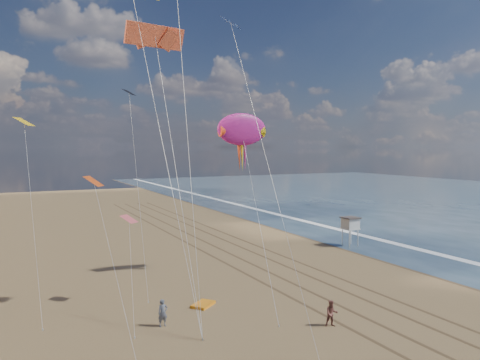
{
  "coord_description": "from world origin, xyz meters",
  "views": [
    {
      "loc": [
        -22.38,
        -14.41,
        12.7
      ],
      "look_at": [
        -2.09,
        26.0,
        9.5
      ],
      "focal_mm": 35.0,
      "sensor_mm": 36.0,
      "label": 1
    }
  ],
  "objects_px": {
    "kite_flyer_a": "(163,313)",
    "kite_flyer_b": "(332,313)",
    "show_kite": "(242,130)",
    "lifeguard_stand": "(350,224)",
    "grounded_kite": "(203,304)"
  },
  "relations": [
    {
      "from": "kite_flyer_a",
      "to": "kite_flyer_b",
      "type": "xyz_separation_m",
      "value": [
        10.69,
        -5.38,
        -0.03
      ]
    },
    {
      "from": "kite_flyer_b",
      "to": "kite_flyer_a",
      "type": "bearing_deg",
      "value": 175.26
    },
    {
      "from": "show_kite",
      "to": "kite_flyer_b",
      "type": "bearing_deg",
      "value": -92.93
    },
    {
      "from": "lifeguard_stand",
      "to": "show_kite",
      "type": "height_order",
      "value": "show_kite"
    },
    {
      "from": "grounded_kite",
      "to": "show_kite",
      "type": "height_order",
      "value": "show_kite"
    },
    {
      "from": "kite_flyer_a",
      "to": "kite_flyer_b",
      "type": "height_order",
      "value": "kite_flyer_a"
    },
    {
      "from": "lifeguard_stand",
      "to": "grounded_kite",
      "type": "relative_size",
      "value": 1.88
    },
    {
      "from": "grounded_kite",
      "to": "show_kite",
      "type": "bearing_deg",
      "value": 7.21
    },
    {
      "from": "lifeguard_stand",
      "to": "grounded_kite",
      "type": "distance_m",
      "value": 28.65
    },
    {
      "from": "kite_flyer_b",
      "to": "show_kite",
      "type": "bearing_deg",
      "value": 109.03
    },
    {
      "from": "grounded_kite",
      "to": "kite_flyer_a",
      "type": "bearing_deg",
      "value": 174.16
    },
    {
      "from": "grounded_kite",
      "to": "kite_flyer_b",
      "type": "xyz_separation_m",
      "value": [
        6.52,
        -8.07,
        0.82
      ]
    },
    {
      "from": "show_kite",
      "to": "kite_flyer_b",
      "type": "relative_size",
      "value": 10.59
    },
    {
      "from": "grounded_kite",
      "to": "show_kite",
      "type": "distance_m",
      "value": 17.74
    },
    {
      "from": "lifeguard_stand",
      "to": "grounded_kite",
      "type": "height_order",
      "value": "lifeguard_stand"
    }
  ]
}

